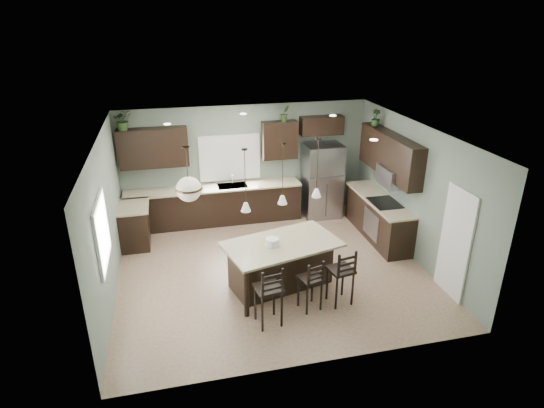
{
  "coord_description": "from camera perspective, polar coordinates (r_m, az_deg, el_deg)",
  "views": [
    {
      "loc": [
        -1.82,
        -7.73,
        4.81
      ],
      "look_at": [
        0.1,
        0.4,
        1.25
      ],
      "focal_mm": 30.0,
      "sensor_mm": 36.0,
      "label": 1
    }
  ],
  "objects": [
    {
      "name": "serving_dish",
      "position": [
        8.16,
        0.03,
        -4.8
      ],
      "size": [
        0.24,
        0.24,
        0.14
      ],
      "primitive_type": "cylinder",
      "color": "white",
      "rests_on": "kitchen_island"
    },
    {
      "name": "window_left",
      "position": [
        7.75,
        -20.65,
        -3.39
      ],
      "size": [
        0.02,
        1.1,
        1.0
      ],
      "primitive_type": "cube",
      "color": "white",
      "rests_on": "room_shell"
    },
    {
      "name": "left_return_countertop",
      "position": [
        10.24,
        -17.06,
        -0.32
      ],
      "size": [
        0.66,
        0.96,
        0.04
      ],
      "primitive_type": "cube",
      "color": "#BEB18F",
      "rests_on": "left_return_cabs"
    },
    {
      "name": "refrigerator",
      "position": [
        11.36,
        6.3,
        2.94
      ],
      "size": [
        0.9,
        0.74,
        1.85
      ],
      "primitive_type": "cube",
      "color": "#94929B",
      "rests_on": "ground"
    },
    {
      "name": "cooktop",
      "position": [
        10.23,
        13.95,
        0.15
      ],
      "size": [
        0.58,
        0.75,
        0.02
      ],
      "primitive_type": "cube",
      "color": "black",
      "rests_on": "right_countertop"
    },
    {
      "name": "chandelier",
      "position": [
        7.66,
        -10.56,
        3.7
      ],
      "size": [
        0.47,
        0.47,
        0.96
      ],
      "primitive_type": null,
      "color": "#F7E6CA",
      "rests_on": "room_shell"
    },
    {
      "name": "plant_back_left",
      "position": [
        10.55,
        -18.22,
        9.99
      ],
      "size": [
        0.48,
        0.44,
        0.45
      ],
      "primitive_type": "imported",
      "rotation": [
        0.0,
        0.0,
        0.25
      ],
      "color": "#2D4A20",
      "rests_on": "back_upper_left"
    },
    {
      "name": "pendant_left",
      "position": [
        7.45,
        -3.39,
        2.94
      ],
      "size": [
        0.17,
        0.17,
        1.1
      ],
      "primitive_type": null,
      "color": "silver",
      "rests_on": "room_shell"
    },
    {
      "name": "ground",
      "position": [
        9.29,
        -0.04,
        -8.12
      ],
      "size": [
        6.0,
        6.0,
        0.0
      ],
      "primitive_type": "plane",
      "color": "#9E8466",
      "rests_on": "ground"
    },
    {
      "name": "plant_back_right",
      "position": [
        10.87,
        1.62,
        11.31
      ],
      "size": [
        0.25,
        0.22,
        0.39
      ],
      "primitive_type": "imported",
      "rotation": [
        0.0,
        0.0,
        0.21
      ],
      "color": "#3A5A27",
      "rests_on": "back_upper_right"
    },
    {
      "name": "left_return_cabs",
      "position": [
        10.43,
        -16.87,
        -2.7
      ],
      "size": [
        0.6,
        0.9,
        0.9
      ],
      "primitive_type": "cube",
      "color": "black",
      "rests_on": "ground"
    },
    {
      "name": "kitchen_island",
      "position": [
        8.5,
        1.23,
        -7.68
      ],
      "size": [
        2.28,
        1.64,
        0.92
      ],
      "primitive_type": "cube",
      "rotation": [
        0.0,
        0.0,
        0.25
      ],
      "color": "black",
      "rests_on": "ground"
    },
    {
      "name": "microwave",
      "position": [
        10.06,
        14.79,
        3.38
      ],
      "size": [
        0.4,
        0.75,
        0.4
      ],
      "primitive_type": "cube",
      "color": "gray",
      "rests_on": "right_upper_cabs"
    },
    {
      "name": "window_back",
      "position": [
        11.06,
        -5.33,
        5.82
      ],
      "size": [
        1.35,
        0.02,
        1.0
      ],
      "primitive_type": "cube",
      "color": "white",
      "rests_on": "room_shell"
    },
    {
      "name": "bar_stool_center",
      "position": [
        7.94,
        4.8,
        -9.96
      ],
      "size": [
        0.45,
        0.45,
        0.98
      ],
      "primitive_type": "cube",
      "rotation": [
        0.0,
        0.0,
        0.27
      ],
      "color": "black",
      "rests_on": "ground"
    },
    {
      "name": "back_upper_left",
      "position": [
        10.71,
        -14.65,
        6.83
      ],
      "size": [
        1.55,
        0.34,
        0.9
      ],
      "primitive_type": "cube",
      "color": "black",
      "rests_on": "room_shell"
    },
    {
      "name": "pendant_right",
      "position": [
        8.09,
        5.72,
        4.5
      ],
      "size": [
        0.17,
        0.17,
        1.1
      ],
      "primitive_type": null,
      "color": "silver",
      "rests_on": "room_shell"
    },
    {
      "name": "bar_stool_right",
      "position": [
        8.12,
        8.58,
        -8.89
      ],
      "size": [
        0.47,
        0.47,
        1.09
      ],
      "primitive_type": "cube",
      "rotation": [
        0.0,
        0.0,
        0.18
      ],
      "color": "black",
      "rests_on": "ground"
    },
    {
      "name": "right_upper_cabs",
      "position": [
        10.19,
        14.56,
        6.03
      ],
      "size": [
        0.34,
        2.35,
        0.9
      ],
      "primitive_type": "cube",
      "color": "black",
      "rests_on": "room_shell"
    },
    {
      "name": "faucet",
      "position": [
        10.89,
        -4.98,
        2.95
      ],
      "size": [
        0.02,
        0.02,
        0.28
      ],
      "primitive_type": "cylinder",
      "color": "silver",
      "rests_on": "back_countertop"
    },
    {
      "name": "bar_stool_left",
      "position": [
        7.53,
        -0.47,
        -11.3
      ],
      "size": [
        0.47,
        0.47,
        1.12
      ],
      "primitive_type": "cube",
      "rotation": [
        0.0,
        0.0,
        0.15
      ],
      "color": "black",
      "rests_on": "ground"
    },
    {
      "name": "plant_right_wall",
      "position": [
        10.69,
        12.89,
        10.51
      ],
      "size": [
        0.21,
        0.21,
        0.38
      ],
      "primitive_type": "imported",
      "rotation": [
        0.0,
        0.0,
        -0.01
      ],
      "color": "#2A4A20",
      "rests_on": "right_upper_cabs"
    },
    {
      "name": "pendant_center",
      "position": [
        7.74,
        1.35,
        3.76
      ],
      "size": [
        0.17,
        0.17,
        1.1
      ],
      "primitive_type": null,
      "color": "silver",
      "rests_on": "room_shell"
    },
    {
      "name": "fridge_header",
      "position": [
        11.24,
        6.24,
        9.77
      ],
      "size": [
        1.05,
        0.34,
        0.45
      ],
      "primitive_type": "cube",
      "color": "black",
      "rests_on": "room_shell"
    },
    {
      "name": "back_countertop",
      "position": [
        10.93,
        -7.31,
        2.02
      ],
      "size": [
        4.2,
        0.66,
        0.04
      ],
      "primitive_type": "cube",
      "color": "#BEB18F",
      "rests_on": "back_lower_cabs"
    },
    {
      "name": "right_countertop",
      "position": [
        10.46,
        13.28,
        0.6
      ],
      "size": [
        0.66,
        2.35,
        0.04
      ],
      "primitive_type": "cube",
      "color": "#BEB18F",
      "rests_on": "right_lower_cabs"
    },
    {
      "name": "right_lower_cabs",
      "position": [
        10.65,
        13.15,
        -1.73
      ],
      "size": [
        0.6,
        2.35,
        0.9
      ],
      "primitive_type": "cube",
      "color": "black",
      "rests_on": "ground"
    },
    {
      "name": "sink_inset",
      "position": [
        10.97,
        -4.98,
        2.3
      ],
      "size": [
        0.7,
        0.45,
        0.01
      ],
      "primitive_type": "cube",
      "color": "gray",
      "rests_on": "back_countertop"
    },
    {
      "name": "pantry_door",
      "position": [
        8.69,
        22.0,
        -4.6
      ],
      "size": [
        0.04,
        0.82,
        2.04
      ],
      "primitive_type": "cube",
      "color": "white",
      "rests_on": "ground"
    },
    {
      "name": "back_lower_cabs",
      "position": [
        11.12,
        -7.2,
        -0.2
      ],
      "size": [
        4.2,
        0.6,
        0.9
      ],
      "primitive_type": "cube",
      "color": "black",
      "rests_on": "ground"
    },
    {
      "name": "wall_oven_front",
      "position": [
        10.3,
        12.27,
        -2.52
      ],
      "size": [
        0.01,
        0.72,
        0.6
      ],
      "primitive_type": "cube",
      "color": "gray",
      "rests_on": "right_lower_cabs"
    },
    {
      "name": "back_upper_right",
      "position": [
        11.02,
        0.95,
        8.02
      ],
      "size": [
        0.85,
        0.34,
        0.9
      ],
      "primitive_type": "cube",
      "color": "black",
      "rests_on": "room_shell"
    },
    {
      "name": "room_shell",
      "position": [
        8.53,
        -0.04,
        1.69
      ],
      "size": [
        6.0,
        6.0,
        6.0
      ],
      "color": "slate",
      "rests_on": "ground"
    }
  ]
}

